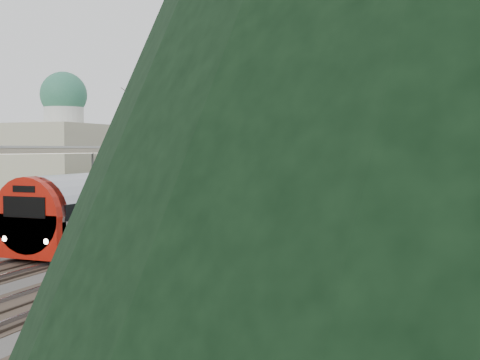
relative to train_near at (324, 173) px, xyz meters
The scene contains 8 objects.
track_bed 3.97m from the train_near, 41.71° to the right, with size 24.00×160.00×0.22m.
platform 21.03m from the train_near, 108.16° to the right, with size 3.50×69.00×1.00m, color #9E9B93.
canopy 25.46m from the train_near, 104.98° to the right, with size 4.10×50.00×3.11m.
dome_building 27.44m from the train_near, 134.63° to the right, with size 10.00×8.00×10.30m.
signal_gantry 27.88m from the train_near, 84.21° to the left, with size 21.00×0.59×6.08m.
tree_west_far 18.51m from the train_near, 146.87° to the right, with size 5.50×5.50×11.33m.
train_near is the anchor object (origin of this frame).
train_far 30.28m from the train_near, 76.63° to the left, with size 2.62×60.21×3.05m.
Camera 1 is at (11.14, -3.43, 3.98)m, focal length 45.00 mm.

